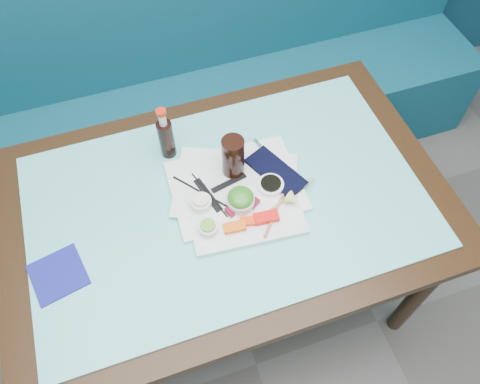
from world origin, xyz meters
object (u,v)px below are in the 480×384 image
object	(u,v)px
booth_bench	(174,102)
cola_glass	(233,157)
blue_napkin	(58,275)
sashimi_plate	(244,210)
cola_bottle_body	(166,139)
dining_table	(227,215)
serving_tray	(236,186)
seaweed_bowl	(241,202)

from	to	relation	value
booth_bench	cola_glass	distance (m)	0.89
booth_bench	blue_napkin	size ratio (longest dim) A/B	20.83
sashimi_plate	blue_napkin	size ratio (longest dim) A/B	2.37
cola_glass	cola_bottle_body	world-z (taller)	cola_glass
dining_table	sashimi_plate	distance (m)	0.12
serving_tray	cola_glass	world-z (taller)	cola_glass
seaweed_bowl	dining_table	bearing A→B (deg)	129.49
sashimi_plate	blue_napkin	bearing A→B (deg)	-172.17
cola_bottle_body	serving_tray	bearing A→B (deg)	-50.85
sashimi_plate	seaweed_bowl	distance (m)	0.03
dining_table	seaweed_bowl	bearing A→B (deg)	-50.51
dining_table	cola_glass	distance (m)	0.21
serving_tray	blue_napkin	size ratio (longest dim) A/B	2.81
cola_bottle_body	seaweed_bowl	bearing A→B (deg)	-60.75
booth_bench	blue_napkin	distance (m)	1.13
cola_bottle_body	blue_napkin	xyz separation A→B (m)	(-0.41, -0.32, -0.07)
booth_bench	cola_glass	world-z (taller)	booth_bench
seaweed_bowl	blue_napkin	bearing A→B (deg)	-175.43
booth_bench	seaweed_bowl	distance (m)	0.97
cola_bottle_body	cola_glass	bearing A→B (deg)	-40.27
serving_tray	seaweed_bowl	size ratio (longest dim) A/B	4.69
cola_glass	dining_table	bearing A→B (deg)	-121.19
booth_bench	dining_table	distance (m)	0.89
serving_tray	blue_napkin	xyz separation A→B (m)	(-0.57, -0.12, -0.00)
sashimi_plate	cola_glass	distance (m)	0.17
serving_tray	cola_bottle_body	xyz separation A→B (m)	(-0.17, 0.20, 0.06)
dining_table	blue_napkin	distance (m)	0.54
seaweed_bowl	blue_napkin	distance (m)	0.56
dining_table	blue_napkin	bearing A→B (deg)	-170.75
booth_bench	dining_table	xyz separation A→B (m)	(0.00, -0.84, 0.29)
sashimi_plate	serving_tray	world-z (taller)	sashimi_plate
cola_glass	cola_bottle_body	distance (m)	0.23
blue_napkin	serving_tray	bearing A→B (deg)	11.85
seaweed_bowl	cola_glass	bearing A→B (deg)	81.25
booth_bench	blue_napkin	bearing A→B (deg)	-119.71
dining_table	serving_tray	xyz separation A→B (m)	(0.04, 0.03, 0.10)
booth_bench	serving_tray	distance (m)	0.90
dining_table	blue_napkin	xyz separation A→B (m)	(-0.53, -0.09, 0.09)
sashimi_plate	blue_napkin	world-z (taller)	sashimi_plate
cola_glass	sashimi_plate	bearing A→B (deg)	-95.53
cola_glass	cola_bottle_body	bearing A→B (deg)	139.73
serving_tray	dining_table	bearing A→B (deg)	-139.97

